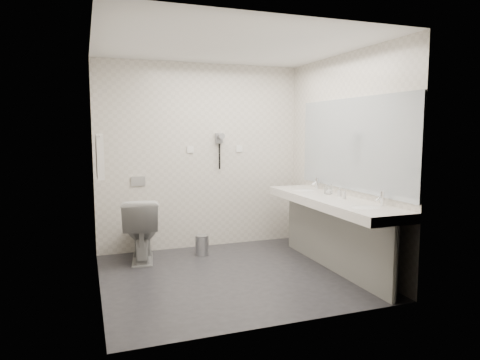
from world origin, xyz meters
name	(u,v)px	position (x,y,z in m)	size (l,w,h in m)	color
floor	(232,275)	(0.00, 0.00, 0.00)	(2.80, 2.80, 0.00)	#28272C
ceiling	(231,45)	(0.00, 0.00, 2.50)	(2.80, 2.80, 0.00)	white
wall_back	(201,157)	(0.00, 1.30, 1.25)	(2.80, 2.80, 0.00)	silver
wall_front	(284,176)	(0.00, -1.30, 1.25)	(2.80, 2.80, 0.00)	silver
wall_left	(95,168)	(-1.40, 0.00, 1.25)	(2.60, 2.60, 0.00)	silver
wall_right	(343,161)	(1.40, 0.00, 1.25)	(2.60, 2.60, 0.00)	silver
vanity_counter	(331,202)	(1.12, -0.20, 0.80)	(0.55, 2.20, 0.10)	white
vanity_panel	(332,238)	(1.15, -0.20, 0.38)	(0.03, 2.15, 0.75)	gray
vanity_post_near	(395,264)	(1.18, -1.24, 0.38)	(0.06, 0.06, 0.75)	silver
vanity_post_far	(293,220)	(1.18, 0.84, 0.38)	(0.06, 0.06, 0.75)	silver
mirror	(352,144)	(1.39, -0.20, 1.45)	(0.02, 2.20, 1.05)	#B2BCC6
basin_near	(366,209)	(1.12, -0.85, 0.83)	(0.40, 0.31, 0.05)	white
basin_far	(304,191)	(1.12, 0.45, 0.83)	(0.40, 0.31, 0.05)	white
faucet_near	(382,199)	(1.32, -0.85, 0.92)	(0.04, 0.04, 0.15)	silver
faucet_far	(317,183)	(1.32, 0.45, 0.92)	(0.04, 0.04, 0.15)	silver
soap_bottle_a	(339,192)	(1.26, -0.15, 0.90)	(0.04, 0.04, 0.09)	white
soap_bottle_b	(329,191)	(1.23, 0.02, 0.89)	(0.07, 0.07, 0.09)	white
soap_bottle_c	(344,194)	(1.21, -0.34, 0.90)	(0.04, 0.04, 0.11)	white
glass_left	(326,190)	(1.21, 0.04, 0.90)	(0.05, 0.05, 0.10)	silver
glass_right	(330,189)	(1.28, 0.07, 0.90)	(0.06, 0.06, 0.11)	silver
toilet	(141,229)	(-0.87, 0.94, 0.39)	(0.44, 0.77, 0.78)	white
flush_plate	(138,181)	(-0.85, 1.29, 0.95)	(0.18, 0.02, 0.12)	#B2B5BA
pedal_bin	(202,246)	(-0.11, 0.88, 0.12)	(0.18, 0.18, 0.25)	#B2B5BA
bin_lid	(202,236)	(-0.11, 0.88, 0.25)	(0.18, 0.18, 0.01)	#B2B5BA
towel_rail	(98,136)	(-1.35, 0.55, 1.55)	(0.02, 0.02, 0.62)	silver
towel_near	(100,157)	(-1.34, 0.41, 1.33)	(0.07, 0.24, 0.48)	white
towel_far	(99,155)	(-1.34, 0.69, 1.33)	(0.07, 0.24, 0.48)	white
dryer_cradle	(219,138)	(0.25, 1.27, 1.50)	(0.10, 0.04, 0.14)	gray
dryer_barrel	(221,136)	(0.25, 1.20, 1.53)	(0.08, 0.08, 0.14)	gray
dryer_cord	(220,156)	(0.25, 1.26, 1.25)	(0.02, 0.02, 0.35)	black
switch_plate_a	(190,149)	(-0.15, 1.29, 1.35)	(0.09, 0.02, 0.09)	white
switch_plate_b	(239,149)	(0.55, 1.29, 1.35)	(0.09, 0.02, 0.09)	white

